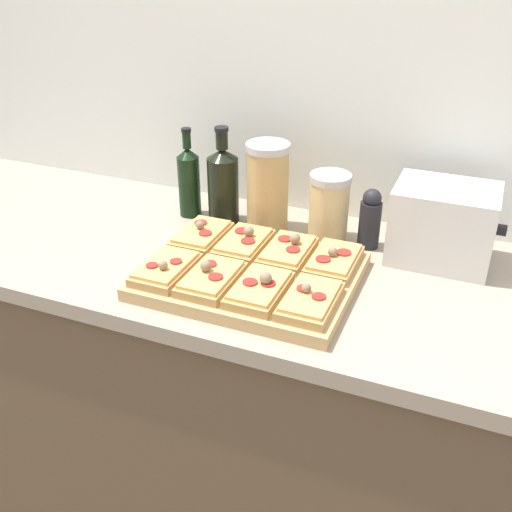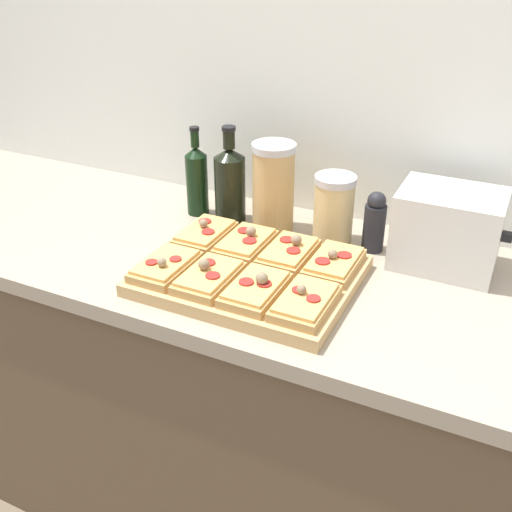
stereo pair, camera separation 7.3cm
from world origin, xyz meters
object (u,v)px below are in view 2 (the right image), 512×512
cutting_board (250,275)px  wine_bottle (230,183)px  grain_jar_tall (273,187)px  olive_oil_bottle (197,179)px  grain_jar_short (334,209)px  pepper_mill (375,222)px  toaster_oven (447,229)px

cutting_board → wine_bottle: bearing=125.6°
wine_bottle → grain_jar_tall: 0.13m
cutting_board → olive_oil_bottle: (-0.30, 0.27, 0.09)m
cutting_board → grain_jar_tall: (-0.07, 0.27, 0.10)m
grain_jar_tall → olive_oil_bottle: bearing=-180.0°
cutting_board → grain_jar_short: (0.10, 0.27, 0.07)m
grain_jar_tall → wine_bottle: bearing=180.0°
cutting_board → grain_jar_short: bearing=69.5°
cutting_board → olive_oil_bottle: size_ratio=1.88×
olive_oil_bottle → grain_jar_short: bearing=-0.0°
wine_bottle → pepper_mill: size_ratio=1.69×
olive_oil_bottle → grain_jar_short: (0.40, -0.00, -0.01)m
olive_oil_bottle → wine_bottle: bearing=0.0°
olive_oil_bottle → grain_jar_short: olive_oil_bottle is taller
grain_jar_tall → toaster_oven: bearing=-0.1°
olive_oil_bottle → grain_jar_tall: (0.23, 0.00, 0.02)m
olive_oil_bottle → grain_jar_short: size_ratio=1.40×
grain_jar_short → toaster_oven: size_ratio=0.69×
grain_jar_short → wine_bottle: bearing=180.0°
olive_oil_bottle → toaster_oven: size_ratio=0.96×
cutting_board → toaster_oven: bearing=35.3°
pepper_mill → toaster_oven: size_ratio=0.60×
olive_oil_bottle → cutting_board: bearing=-42.3°
cutting_board → wine_bottle: size_ratio=1.78×
cutting_board → olive_oil_bottle: bearing=137.7°
grain_jar_short → pepper_mill: bearing=0.0°
cutting_board → toaster_oven: toaster_oven is taller
wine_bottle → grain_jar_tall: (0.13, 0.00, 0.01)m
pepper_mill → olive_oil_bottle: bearing=180.0°
cutting_board → pepper_mill: size_ratio=3.01×
grain_jar_short → cutting_board: bearing=-110.5°
cutting_board → olive_oil_bottle: 0.41m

